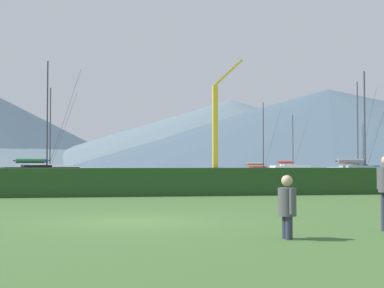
{
  "coord_description": "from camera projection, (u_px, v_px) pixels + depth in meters",
  "views": [
    {
      "loc": [
        -0.74,
        -14.05,
        1.48
      ],
      "look_at": [
        8.94,
        46.38,
        3.66
      ],
      "focal_mm": 51.22,
      "sensor_mm": 36.0,
      "label": 1
    }
  ],
  "objects": [
    {
      "name": "sailboat_slip_0",
      "position": [
        291.0,
        168.0,
        98.5
      ],
      "size": [
        8.15,
        3.23,
        10.26
      ],
      "rotation": [
        0.0,
        0.0,
        0.13
      ],
      "color": "white",
      "rests_on": "harbor_water"
    },
    {
      "name": "sailboat_slip_8",
      "position": [
        46.0,
        169.0,
        75.52
      ],
      "size": [
        9.05,
        3.28,
        12.02
      ],
      "rotation": [
        0.0,
        0.0,
        0.08
      ],
      "color": "white",
      "rests_on": "harbor_water"
    },
    {
      "name": "sailboat_slip_11",
      "position": [
        355.0,
        170.0,
        68.41
      ],
      "size": [
        7.75,
        3.72,
        11.78
      ],
      "rotation": [
        0.0,
        0.0,
        0.24
      ],
      "color": "#9E9EA3",
      "rests_on": "harbor_water"
    },
    {
      "name": "ground_plane",
      "position": [
        134.0,
        221.0,
        13.93
      ],
      "size": [
        1000.0,
        1000.0,
        0.0
      ],
      "primitive_type": "plane",
      "color": "#3D602D"
    },
    {
      "name": "hedge_line",
      "position": [
        121.0,
        182.0,
        24.81
      ],
      "size": [
        80.0,
        1.2,
        1.28
      ],
      "primitive_type": "cube",
      "color": "#284C23",
      "rests_on": "ground_plane"
    },
    {
      "name": "sailboat_slip_5",
      "position": [
        361.0,
        168.0,
        100.97
      ],
      "size": [
        8.32,
        4.18,
        8.76
      ],
      "rotation": [
        0.0,
        0.0,
        0.26
      ],
      "color": "#19707A",
      "rests_on": "harbor_water"
    },
    {
      "name": "harbor_water",
      "position": [
        107.0,
        169.0,
        149.12
      ],
      "size": [
        320.0,
        246.0,
        0.0
      ],
      "primitive_type": "cube",
      "color": "#8499A8",
      "rests_on": "ground_plane"
    },
    {
      "name": "sailboat_slip_4",
      "position": [
        42.0,
        171.0,
        53.55
      ],
      "size": [
        8.36,
        4.62,
        11.62
      ],
      "rotation": [
        0.0,
        0.0,
        0.33
      ],
      "color": "black",
      "rests_on": "harbor_water"
    },
    {
      "name": "distant_hill_west_ridge",
      "position": [
        230.0,
        133.0,
        354.3
      ],
      "size": [
        275.22,
        275.22,
        42.7
      ],
      "primitive_type": "cone",
      "color": "slate",
      "rests_on": "ground_plane"
    },
    {
      "name": "dock_crane",
      "position": [
        216.0,
        134.0,
        90.91
      ],
      "size": [
        5.76,
        2.0,
        19.06
      ],
      "color": "#333338",
      "rests_on": "ground_plane"
    },
    {
      "name": "sailboat_slip_1",
      "position": [
        261.0,
        170.0,
        72.56
      ],
      "size": [
        6.87,
        2.87,
        9.63
      ],
      "rotation": [
        0.0,
        0.0,
        0.16
      ],
      "color": "red",
      "rests_on": "harbor_water"
    },
    {
      "name": "person_seated_viewer",
      "position": [
        287.0,
        204.0,
        10.7
      ],
      "size": [
        0.36,
        0.57,
        1.25
      ],
      "rotation": [
        0.0,
        0.0,
        0.05
      ],
      "color": "#2D3347",
      "rests_on": "ground_plane"
    },
    {
      "name": "sailboat_slip_3",
      "position": [
        361.0,
        172.0,
        50.75
      ],
      "size": [
        8.15,
        3.15,
        10.11
      ],
      "rotation": [
        0.0,
        0.0,
        0.11
      ],
      "color": "#9E9EA3",
      "rests_on": "harbor_water"
    },
    {
      "name": "distant_hill_east_ridge",
      "position": [
        329.0,
        128.0,
        336.06
      ],
      "size": [
        336.83,
        336.83,
        47.13
      ],
      "primitive_type": "cone",
      "color": "#425666",
      "rests_on": "ground_plane"
    }
  ]
}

